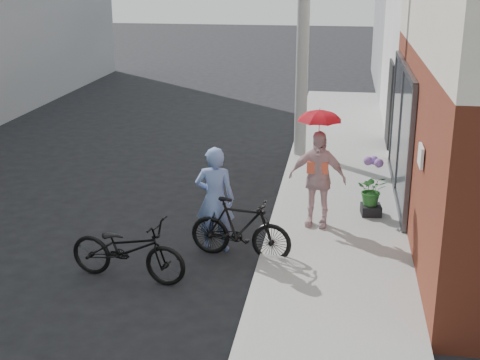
% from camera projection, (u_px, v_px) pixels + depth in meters
% --- Properties ---
extents(ground, '(80.00, 80.00, 0.00)m').
position_uv_depth(ground, '(201.00, 264.00, 10.26)').
color(ground, black).
rests_on(ground, ground).
extents(sidewalk, '(2.20, 24.00, 0.12)m').
position_uv_depth(sidewalk, '(341.00, 221.00, 11.82)').
color(sidewalk, gray).
rests_on(sidewalk, ground).
extents(curb, '(0.12, 24.00, 0.12)m').
position_uv_depth(curb, '(275.00, 217.00, 11.98)').
color(curb, '#9E9E99').
rests_on(curb, ground).
extents(utility_pole, '(0.28, 0.28, 7.00)m').
position_uv_depth(utility_pole, '(304.00, 6.00, 14.64)').
color(utility_pole, '#9E9E99').
rests_on(utility_pole, ground).
extents(officer, '(0.65, 0.44, 1.72)m').
position_uv_depth(officer, '(215.00, 199.00, 10.54)').
color(officer, '#6982BC').
rests_on(officer, ground).
extents(bike_left, '(1.88, 0.90, 0.95)m').
position_uv_depth(bike_left, '(128.00, 249.00, 9.66)').
color(bike_left, black).
rests_on(bike_left, ground).
extents(bike_right, '(1.68, 0.71, 0.98)m').
position_uv_depth(bike_right, '(241.00, 229.00, 10.35)').
color(bike_right, black).
rests_on(bike_right, ground).
extents(kimono_woman, '(1.02, 0.55, 1.66)m').
position_uv_depth(kimono_woman, '(317.00, 179.00, 11.24)').
color(kimono_woman, beige).
rests_on(kimono_woman, sidewalk).
extents(parasol, '(0.71, 0.71, 0.63)m').
position_uv_depth(parasol, '(320.00, 112.00, 10.88)').
color(parasol, red).
rests_on(parasol, kimono_woman).
extents(planter, '(0.38, 0.38, 0.18)m').
position_uv_depth(planter, '(371.00, 210.00, 11.91)').
color(planter, black).
rests_on(planter, sidewalk).
extents(potted_plant, '(0.52, 0.45, 0.57)m').
position_uv_depth(potted_plant, '(372.00, 190.00, 11.80)').
color(potted_plant, '#2A6628').
rests_on(potted_plant, planter).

